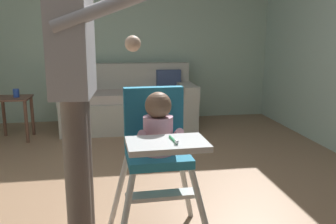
% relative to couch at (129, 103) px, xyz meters
% --- Properties ---
extents(ground, '(6.14, 7.54, 0.10)m').
position_rel_couch_xyz_m(ground, '(-0.12, -2.48, -0.38)').
color(ground, '#987154').
extents(wall_far, '(5.34, 0.06, 2.60)m').
position_rel_couch_xyz_m(wall_far, '(-0.12, 0.52, 0.97)').
color(wall_far, '#B2CBB7').
rests_on(wall_far, ground).
extents(couch, '(1.77, 0.86, 0.86)m').
position_rel_couch_xyz_m(couch, '(0.00, 0.00, 0.00)').
color(couch, beige).
rests_on(couch, ground).
extents(high_chair, '(0.63, 0.74, 0.95)m').
position_rel_couch_xyz_m(high_chair, '(0.02, -2.87, 0.33)').
color(high_chair, silver).
rests_on(high_chair, ground).
extents(adult_standing, '(0.51, 0.52, 1.70)m').
position_rel_couch_xyz_m(adult_standing, '(-0.43, -2.84, 0.63)').
color(adult_standing, '#675B55').
rests_on(adult_standing, ground).
extents(side_table, '(0.40, 0.40, 0.52)m').
position_rel_couch_xyz_m(side_table, '(-1.41, -0.38, 0.05)').
color(side_table, brown).
rests_on(side_table, ground).
extents(sippy_cup, '(0.07, 0.07, 0.10)m').
position_rel_couch_xyz_m(sippy_cup, '(-1.36, -0.38, 0.24)').
color(sippy_cup, '#284CB7').
rests_on(sippy_cup, side_table).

